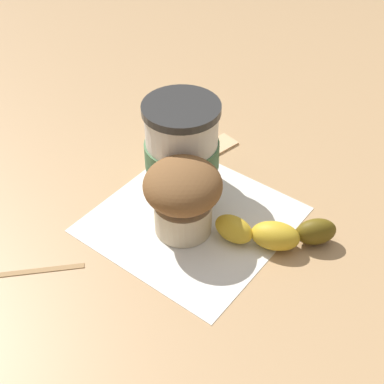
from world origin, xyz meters
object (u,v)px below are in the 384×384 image
at_px(coffee_cup, 182,148).
at_px(sugar_packet, 219,144).
at_px(banana, 275,233).
at_px(muffin, 183,195).

distance_m(coffee_cup, sugar_packet, 0.12).
relative_size(coffee_cup, banana, 1.01).
distance_m(coffee_cup, banana, 0.16).
height_order(muffin, sugar_packet, muffin).
bearing_deg(coffee_cup, sugar_packet, 111.17).
bearing_deg(muffin, banana, 39.12).
distance_m(muffin, sugar_packet, 0.19).
relative_size(banana, sugar_packet, 2.47).
relative_size(muffin, sugar_packet, 1.95).
bearing_deg(banana, coffee_cup, -171.86).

